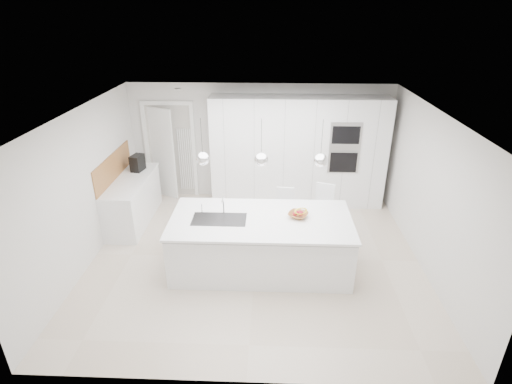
{
  "coord_description": "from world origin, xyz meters",
  "views": [
    {
      "loc": [
        0.24,
        -5.71,
        3.91
      ],
      "look_at": [
        0.0,
        0.3,
        1.1
      ],
      "focal_mm": 28.0,
      "sensor_mm": 36.0,
      "label": 1
    }
  ],
  "objects_px": {
    "espresso_machine": "(137,163)",
    "fruit_bowl": "(298,215)",
    "island_base": "(261,246)",
    "bar_stool_left": "(285,215)",
    "bar_stool_right": "(325,214)"
  },
  "relations": [
    {
      "from": "bar_stool_left",
      "to": "fruit_bowl",
      "type": "bearing_deg",
      "value": -74.48
    },
    {
      "from": "fruit_bowl",
      "to": "island_base",
      "type": "bearing_deg",
      "value": -168.16
    },
    {
      "from": "island_base",
      "to": "fruit_bowl",
      "type": "relative_size",
      "value": 9.33
    },
    {
      "from": "bar_stool_right",
      "to": "espresso_machine",
      "type": "bearing_deg",
      "value": -177.41
    },
    {
      "from": "island_base",
      "to": "espresso_machine",
      "type": "relative_size",
      "value": 8.65
    },
    {
      "from": "island_base",
      "to": "espresso_machine",
      "type": "distance_m",
      "value": 3.27
    },
    {
      "from": "island_base",
      "to": "bar_stool_left",
      "type": "height_order",
      "value": "bar_stool_left"
    },
    {
      "from": "island_base",
      "to": "fruit_bowl",
      "type": "xyz_separation_m",
      "value": [
        0.58,
        0.12,
        0.51
      ]
    },
    {
      "from": "espresso_machine",
      "to": "fruit_bowl",
      "type": "bearing_deg",
      "value": -18.28
    },
    {
      "from": "island_base",
      "to": "bar_stool_left",
      "type": "distance_m",
      "value": 1.02
    },
    {
      "from": "fruit_bowl",
      "to": "bar_stool_left",
      "type": "distance_m",
      "value": 0.95
    },
    {
      "from": "espresso_machine",
      "to": "bar_stool_left",
      "type": "height_order",
      "value": "espresso_machine"
    },
    {
      "from": "fruit_bowl",
      "to": "bar_stool_left",
      "type": "xyz_separation_m",
      "value": [
        -0.17,
        0.82,
        -0.45
      ]
    },
    {
      "from": "island_base",
      "to": "bar_stool_left",
      "type": "bearing_deg",
      "value": 66.66
    },
    {
      "from": "island_base",
      "to": "espresso_machine",
      "type": "bearing_deg",
      "value": 142.12
    }
  ]
}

